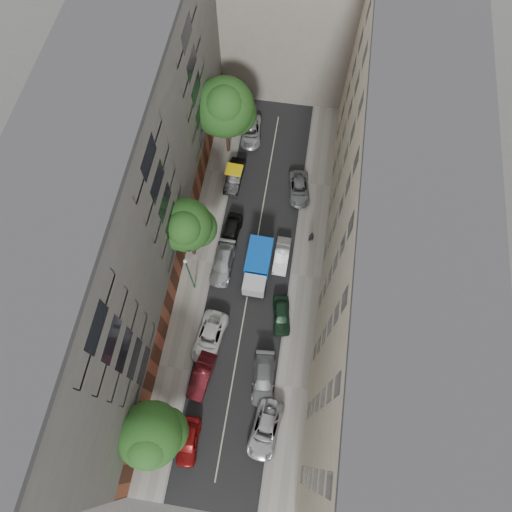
% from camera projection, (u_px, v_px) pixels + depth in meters
% --- Properties ---
extents(ground, '(120.00, 120.00, 0.00)m').
position_uv_depth(ground, '(252.00, 269.00, 46.42)').
color(ground, '#4C4C49').
rests_on(ground, ground).
extents(road_surface, '(8.00, 44.00, 0.02)m').
position_uv_depth(road_surface, '(252.00, 269.00, 46.41)').
color(road_surface, black).
rests_on(road_surface, ground).
extents(sidewalk_left, '(3.00, 44.00, 0.15)m').
position_uv_depth(sidewalk_left, '(199.00, 261.00, 46.70)').
color(sidewalk_left, gray).
rests_on(sidewalk_left, ground).
extents(sidewalk_right, '(3.00, 44.00, 0.15)m').
position_uv_depth(sidewalk_right, '(306.00, 276.00, 46.00)').
color(sidewalk_right, gray).
rests_on(sidewalk_right, ground).
extents(building_left, '(8.00, 44.00, 20.00)m').
position_uv_depth(building_left, '(121.00, 204.00, 37.96)').
color(building_left, '#53514E').
rests_on(building_left, ground).
extents(building_right, '(8.00, 44.00, 20.00)m').
position_uv_depth(building_right, '(386.00, 241.00, 36.58)').
color(building_right, beige).
rests_on(building_right, ground).
extents(building_endcap, '(18.00, 12.00, 18.00)m').
position_uv_depth(building_endcap, '(293.00, 1.00, 49.35)').
color(building_endcap, gray).
rests_on(building_endcap, ground).
extents(tarp_truck, '(2.40, 5.76, 2.65)m').
position_uv_depth(tarp_truck, '(258.00, 266.00, 44.95)').
color(tarp_truck, black).
rests_on(tarp_truck, ground).
extents(car_left_0, '(1.79, 4.19, 1.41)m').
position_uv_depth(car_left_0, '(188.00, 441.00, 39.17)').
color(car_left_0, maroon).
rests_on(car_left_0, ground).
extents(car_left_1, '(2.15, 4.58, 1.45)m').
position_uv_depth(car_left_1, '(202.00, 376.00, 41.39)').
color(car_left_1, '#4A0E14').
rests_on(car_left_1, ground).
extents(car_left_2, '(3.04, 5.48, 1.45)m').
position_uv_depth(car_left_2, '(209.00, 337.00, 42.82)').
color(car_left_2, silver).
rests_on(car_left_2, ground).
extents(car_left_3, '(2.17, 5.02, 1.44)m').
position_uv_depth(car_left_3, '(223.00, 263.00, 45.87)').
color(car_left_3, '#B6B7BB').
rests_on(car_left_3, ground).
extents(car_left_4, '(2.15, 4.54, 1.50)m').
position_uv_depth(car_left_4, '(231.00, 232.00, 47.26)').
color(car_left_4, black).
rests_on(car_left_4, ground).
extents(car_left_5, '(1.82, 4.66, 1.51)m').
position_uv_depth(car_left_5, '(235.00, 176.00, 50.04)').
color(car_left_5, black).
rests_on(car_left_5, ground).
extents(car_left_6, '(2.79, 5.10, 1.35)m').
position_uv_depth(car_left_6, '(251.00, 131.00, 52.59)').
color(car_left_6, '#B1B1B6').
rests_on(car_left_6, ground).
extents(car_right_0, '(2.97, 5.45, 1.45)m').
position_uv_depth(car_right_0, '(265.00, 429.00, 39.55)').
color(car_right_0, silver).
rests_on(car_right_0, ground).
extents(car_right_1, '(2.41, 5.09, 1.43)m').
position_uv_depth(car_right_1, '(264.00, 379.00, 41.28)').
color(car_right_1, gray).
rests_on(car_right_1, ground).
extents(car_right_2, '(2.27, 4.26, 1.38)m').
position_uv_depth(car_right_2, '(281.00, 315.00, 43.73)').
color(car_right_2, black).
rests_on(car_right_2, ground).
extents(car_right_3, '(1.48, 4.11, 1.35)m').
position_uv_depth(car_right_3, '(282.00, 256.00, 46.26)').
color(car_right_3, silver).
rests_on(car_right_3, ground).
extents(car_right_4, '(2.85, 4.87, 1.27)m').
position_uv_depth(car_right_4, '(299.00, 189.00, 49.52)').
color(car_right_4, slate).
rests_on(car_right_4, ground).
extents(tree_near, '(5.45, 5.20, 7.42)m').
position_uv_depth(tree_near, '(151.00, 436.00, 35.50)').
color(tree_near, '#382619').
rests_on(tree_near, sidewalk_left).
extents(tree_mid, '(5.23, 4.95, 8.99)m').
position_uv_depth(tree_mid, '(187.00, 227.00, 41.34)').
color(tree_mid, '#382619').
rests_on(tree_mid, sidewalk_left).
extents(tree_far, '(6.24, 6.11, 10.24)m').
position_uv_depth(tree_far, '(225.00, 110.00, 45.90)').
color(tree_far, '#382619').
rests_on(tree_far, sidewalk_left).
extents(lamp_post, '(0.36, 0.36, 6.84)m').
position_uv_depth(lamp_post, '(189.00, 272.00, 41.62)').
color(lamp_post, '#17502C').
rests_on(lamp_post, sidewalk_left).
extents(pedestrian, '(0.70, 0.56, 1.68)m').
position_uv_depth(pedestrian, '(311.00, 237.00, 46.77)').
color(pedestrian, black).
rests_on(pedestrian, sidewalk_right).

